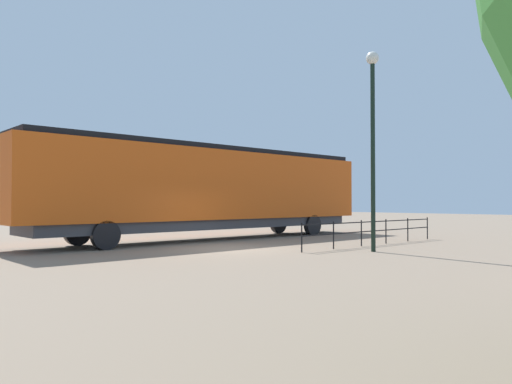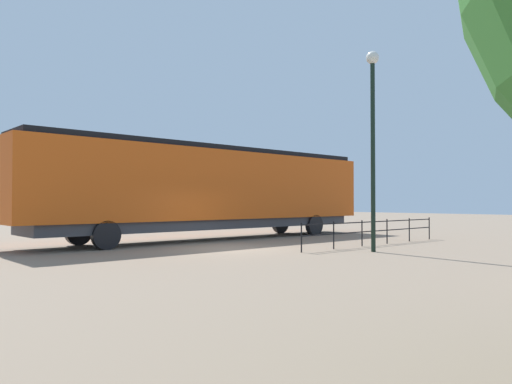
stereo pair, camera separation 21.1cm
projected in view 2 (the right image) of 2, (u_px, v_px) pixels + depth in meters
ground_plane at (229, 249)px, 18.67m from camera, size 120.00×120.00×0.00m
locomotive at (222, 188)px, 23.67m from camera, size 2.87×18.53×4.41m
lamp_post at (373, 120)px, 17.63m from camera, size 0.46×0.46×7.26m
platform_fence at (375, 228)px, 20.37m from camera, size 0.05×9.13×1.05m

